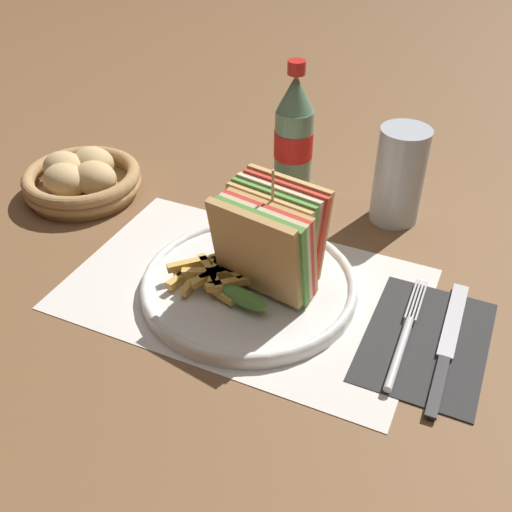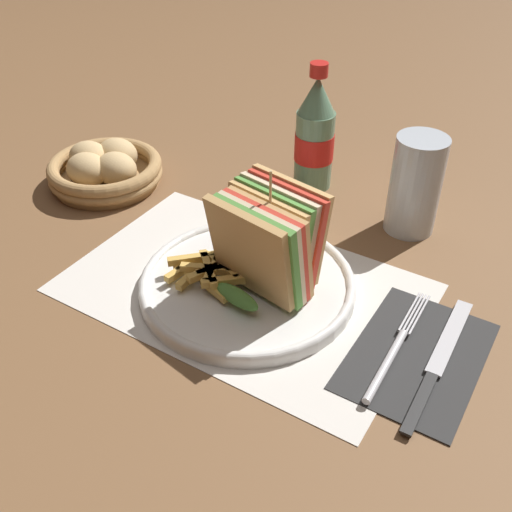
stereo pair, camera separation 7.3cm
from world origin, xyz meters
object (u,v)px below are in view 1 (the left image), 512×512
knife (447,345)px  glass_near (399,176)px  club_sandwich (268,242)px  coke_bottle_near (294,133)px  plate_main (249,284)px  bread_basket (81,179)px  fork (403,341)px

knife → glass_near: size_ratio=1.56×
club_sandwich → coke_bottle_near: size_ratio=0.79×
plate_main → bread_basket: 0.35m
fork → glass_near: glass_near is taller
knife → glass_near: bearing=115.5°
club_sandwich → bread_basket: 0.37m
coke_bottle_near → glass_near: coke_bottle_near is taller
knife → coke_bottle_near: size_ratio=1.12×
plate_main → bread_basket: bearing=162.5°
club_sandwich → coke_bottle_near: (-0.07, 0.26, 0.01)m
fork → plate_main: bearing=173.9°
fork → knife: bearing=17.3°
plate_main → knife: size_ratio=1.22×
plate_main → coke_bottle_near: size_ratio=1.37×
club_sandwich → glass_near: (0.10, 0.23, -0.01)m
knife → club_sandwich: bearing=176.0°
knife → bread_basket: bearing=168.2°
club_sandwich → knife: size_ratio=0.71×
club_sandwich → fork: size_ratio=0.82×
plate_main → glass_near: size_ratio=1.91×
club_sandwich → knife: 0.23m
fork → knife: size_ratio=0.87×
plate_main → club_sandwich: 0.07m
club_sandwich → knife: (0.22, -0.01, -0.07)m
fork → coke_bottle_near: size_ratio=0.97×
glass_near → plate_main: bearing=-117.1°
fork → bread_basket: bearing=165.7°
knife → glass_near: glass_near is taller
club_sandwich → plate_main: bearing=-156.3°
plate_main → coke_bottle_near: 0.29m
plate_main → knife: (0.24, -0.00, -0.00)m
coke_bottle_near → bread_basket: (-0.28, -0.17, -0.06)m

